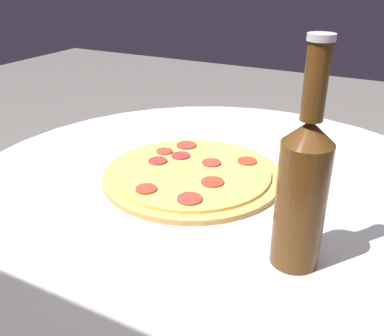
# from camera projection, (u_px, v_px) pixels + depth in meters

# --- Properties ---
(table) EXTENTS (0.98, 0.98, 0.70)m
(table) POSITION_uv_depth(u_px,v_px,m) (213.00, 269.00, 0.86)
(table) COLOR silver
(table) RESTS_ON ground_plane
(pizza) EXTENTS (0.34, 0.34, 0.02)m
(pizza) POSITION_uv_depth(u_px,v_px,m) (192.00, 174.00, 0.81)
(pizza) COLOR tan
(pizza) RESTS_ON table
(beer_bottle) EXTENTS (0.07, 0.07, 0.30)m
(beer_bottle) POSITION_uv_depth(u_px,v_px,m) (302.00, 188.00, 0.54)
(beer_bottle) COLOR #563314
(beer_bottle) RESTS_ON table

